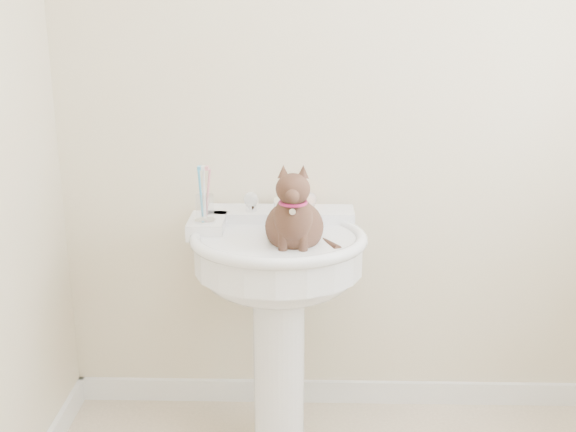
{
  "coord_description": "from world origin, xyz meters",
  "views": [
    {
      "loc": [
        -0.21,
        -1.44,
        1.53
      ],
      "look_at": [
        -0.26,
        0.77,
        0.86
      ],
      "focal_mm": 45.0,
      "sensor_mm": 36.0,
      "label": 1
    }
  ],
  "objects": [
    {
      "name": "wall_back",
      "position": [
        0.0,
        1.1,
        1.25
      ],
      "size": [
        2.2,
        0.0,
        2.5
      ],
      "primitive_type": null,
      "color": "beige",
      "rests_on": "ground"
    },
    {
      "name": "pedestal_sink",
      "position": [
        -0.3,
        0.81,
        0.65
      ],
      "size": [
        0.6,
        0.59,
        0.82
      ],
      "color": "white",
      "rests_on": "floor"
    },
    {
      "name": "cat",
      "position": [
        -0.24,
        0.74,
        0.86
      ],
      "size": [
        0.21,
        0.26,
        0.38
      ],
      "rotation": [
        0.0,
        0.0,
        -0.03
      ],
      "color": "#482E21",
      "rests_on": "pedestal_sink"
    },
    {
      "name": "faucet",
      "position": [
        -0.29,
        0.96,
        0.86
      ],
      "size": [
        0.28,
        0.12,
        0.14
      ],
      "color": "silver",
      "rests_on": "pedestal_sink"
    },
    {
      "name": "toothbrush_cup",
      "position": [
        -0.54,
        0.84,
        0.87
      ],
      "size": [
        0.07,
        0.07,
        0.18
      ],
      "rotation": [
        0.0,
        0.0,
        -0.22
      ],
      "color": "silver",
      "rests_on": "pedestal_sink"
    },
    {
      "name": "soap_bar",
      "position": [
        -0.22,
        1.04,
        0.84
      ],
      "size": [
        0.1,
        0.07,
        0.03
      ],
      "primitive_type": "cube",
      "rotation": [
        0.0,
        0.0,
        0.19
      ],
      "color": "orange",
      "rests_on": "pedestal_sink"
    },
    {
      "name": "baseboard_back",
      "position": [
        0.0,
        1.09,
        0.04
      ],
      "size": [
        2.2,
        0.02,
        0.09
      ],
      "primitive_type": "cube",
      "color": "white",
      "rests_on": "floor"
    }
  ]
}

